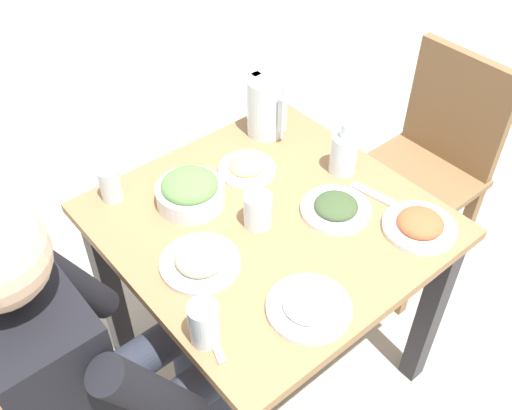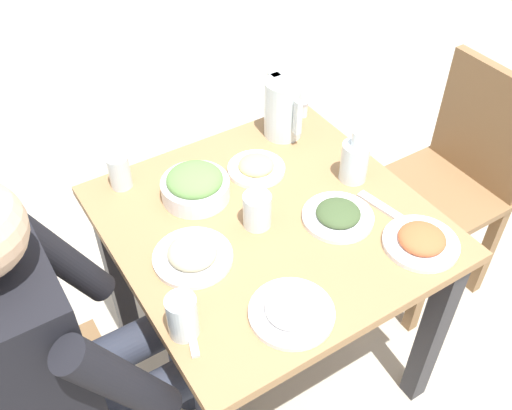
# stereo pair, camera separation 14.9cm
# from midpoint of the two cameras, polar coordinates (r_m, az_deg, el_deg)

# --- Properties ---
(ground_plane) EXTENTS (8.00, 8.00, 0.00)m
(ground_plane) POSITION_cam_midpoint_polar(r_m,az_deg,el_deg) (2.13, -1.09, -15.09)
(ground_plane) COLOR #B7AD99
(dining_table) EXTENTS (0.82, 0.82, 0.71)m
(dining_table) POSITION_cam_midpoint_polar(r_m,az_deg,el_deg) (1.66, -1.35, -4.51)
(dining_table) COLOR #997047
(dining_table) RESTS_ON ground_plane
(chair_far) EXTENTS (0.40, 0.40, 0.88)m
(chair_far) POSITION_cam_midpoint_polar(r_m,az_deg,el_deg) (2.16, 14.91, 4.30)
(chair_far) COLOR olive
(chair_far) RESTS_ON ground_plane
(diner_near) EXTENTS (0.48, 0.53, 1.18)m
(diner_near) POSITION_cam_midpoint_polar(r_m,az_deg,el_deg) (1.42, -18.73, -15.01)
(diner_near) COLOR black
(diner_near) RESTS_ON ground_plane
(water_pitcher) EXTENTS (0.16, 0.12, 0.19)m
(water_pitcher) POSITION_cam_midpoint_polar(r_m,az_deg,el_deg) (1.82, -1.37, 9.57)
(water_pitcher) COLOR silver
(water_pitcher) RESTS_ON dining_table
(salad_bowl) EXTENTS (0.19, 0.19, 0.09)m
(salad_bowl) POSITION_cam_midpoint_polar(r_m,az_deg,el_deg) (1.61, -9.14, 1.28)
(salad_bowl) COLOR white
(salad_bowl) RESTS_ON dining_table
(plate_yoghurt) EXTENTS (0.20, 0.20, 0.05)m
(plate_yoghurt) POSITION_cam_midpoint_polar(r_m,az_deg,el_deg) (1.35, 2.07, -9.99)
(plate_yoghurt) COLOR white
(plate_yoghurt) RESTS_ON dining_table
(plate_dolmas) EXTENTS (0.19, 0.19, 0.04)m
(plate_dolmas) POSITION_cam_midpoint_polar(r_m,az_deg,el_deg) (1.58, 5.23, -0.37)
(plate_dolmas) COLOR white
(plate_dolmas) RESTS_ON dining_table
(plate_beans) EXTENTS (0.20, 0.20, 0.05)m
(plate_beans) POSITION_cam_midpoint_polar(r_m,az_deg,el_deg) (1.45, -8.49, -5.56)
(plate_beans) COLOR white
(plate_beans) RESTS_ON dining_table
(plate_rice_curry) EXTENTS (0.20, 0.20, 0.05)m
(plate_rice_curry) POSITION_cam_midpoint_polar(r_m,az_deg,el_deg) (1.57, 13.27, -2.03)
(plate_rice_curry) COLOR white
(plate_rice_curry) RESTS_ON dining_table
(plate_fries) EXTENTS (0.17, 0.17, 0.04)m
(plate_fries) POSITION_cam_midpoint_polar(r_m,az_deg,el_deg) (1.71, -3.42, 3.62)
(plate_fries) COLOR white
(plate_fries) RESTS_ON dining_table
(water_glass_near_left) EXTENTS (0.06, 0.06, 0.10)m
(water_glass_near_left) POSITION_cam_midpoint_polar(r_m,az_deg,el_deg) (1.66, -16.67, 1.87)
(water_glass_near_left) COLOR silver
(water_glass_near_left) RESTS_ON dining_table
(water_glass_far_left) EXTENTS (0.08, 0.08, 0.10)m
(water_glass_far_left) POSITION_cam_midpoint_polar(r_m,az_deg,el_deg) (1.52, -2.56, -0.72)
(water_glass_far_left) COLOR silver
(water_glass_far_left) RESTS_ON dining_table
(water_glass_far_right) EXTENTS (0.07, 0.07, 0.11)m
(water_glass_far_right) POSITION_cam_midpoint_polar(r_m,az_deg,el_deg) (1.29, -8.51, -11.64)
(water_glass_far_right) COLOR silver
(water_glass_far_right) RESTS_ON dining_table
(oil_carafe) EXTENTS (0.08, 0.08, 0.16)m
(oil_carafe) POSITION_cam_midpoint_polar(r_m,az_deg,el_deg) (1.69, 6.15, 4.81)
(oil_carafe) COLOR silver
(oil_carafe) RESTS_ON dining_table
(salt_shaker) EXTENTS (0.03, 0.03, 0.05)m
(salt_shaker) POSITION_cam_midpoint_polar(r_m,az_deg,el_deg) (1.94, 0.42, 9.64)
(salt_shaker) COLOR white
(salt_shaker) RESTS_ON dining_table
(fork_near) EXTENTS (0.17, 0.06, 0.01)m
(fork_near) POSITION_cam_midpoint_polar(r_m,az_deg,el_deg) (1.65, 9.42, 0.70)
(fork_near) COLOR silver
(fork_near) RESTS_ON dining_table
(knife_near) EXTENTS (0.18, 0.07, 0.01)m
(knife_near) POSITION_cam_midpoint_polar(r_m,az_deg,el_deg) (1.34, -7.91, -12.17)
(knife_near) COLOR silver
(knife_near) RESTS_ON dining_table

